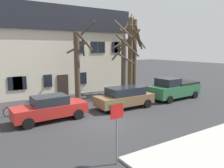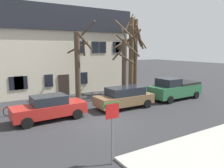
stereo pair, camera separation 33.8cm
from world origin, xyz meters
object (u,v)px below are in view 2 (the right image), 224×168
at_px(car_red_sedan, 49,108).
at_px(tree_bare_far, 131,53).
at_px(building_main, 60,50).
at_px(pickup_truck_green, 175,89).
at_px(bicycle_leaning, 0,113).
at_px(street_sign_pole, 112,122).
at_px(tree_bare_end, 135,53).
at_px(car_brown_wagon, 124,97).
at_px(tree_bare_mid, 125,64).
at_px(tree_bare_near, 78,63).

bearing_deg(car_red_sedan, tree_bare_far, 22.81).
xyz_separation_m(building_main, pickup_truck_green, (7.44, -10.36, -3.52)).
relative_size(building_main, bicycle_leaning, 8.29).
bearing_deg(street_sign_pole, building_main, 78.05).
relative_size(tree_bare_end, pickup_truck_green, 1.54).
height_order(car_brown_wagon, pickup_truck_green, pickup_truck_green).
xyz_separation_m(tree_bare_far, street_sign_pole, (-9.05, -11.03, -2.36)).
height_order(tree_bare_mid, car_red_sedan, tree_bare_mid).
relative_size(tree_bare_mid, tree_bare_end, 0.82).
bearing_deg(car_brown_wagon, tree_bare_near, 113.17).
relative_size(tree_bare_mid, pickup_truck_green, 1.26).
distance_m(tree_bare_near, tree_bare_mid, 4.37).
bearing_deg(tree_bare_near, bicycle_leaning, -162.14).
xyz_separation_m(tree_bare_near, car_red_sedan, (-3.96, -4.35, -2.59)).
distance_m(tree_bare_mid, tree_bare_far, 2.09).
bearing_deg(car_red_sedan, pickup_truck_green, -0.18).
relative_size(building_main, street_sign_pole, 5.51).
relative_size(tree_bare_mid, car_red_sedan, 1.41).
bearing_deg(tree_bare_near, car_red_sedan, -132.31).
bearing_deg(tree_bare_near, building_main, 87.30).
height_order(car_brown_wagon, bicycle_leaning, car_brown_wagon).
xyz_separation_m(street_sign_pole, bicycle_leaning, (-3.32, 9.17, -1.46)).
bearing_deg(tree_bare_mid, tree_bare_end, 29.81).
bearing_deg(car_brown_wagon, street_sign_pole, -127.98).
xyz_separation_m(tree_bare_near, pickup_truck_green, (7.72, -4.39, -2.44)).
bearing_deg(building_main, tree_bare_end, -46.72).
distance_m(tree_bare_mid, tree_bare_end, 2.49).
distance_m(tree_bare_near, car_brown_wagon, 5.53).
relative_size(tree_bare_far, tree_bare_end, 0.93).
bearing_deg(tree_bare_end, tree_bare_mid, -150.19).
bearing_deg(tree_bare_end, building_main, 133.28).
xyz_separation_m(car_red_sedan, car_brown_wagon, (5.90, -0.17, 0.05)).
distance_m(pickup_truck_green, street_sign_pole, 13.12).
distance_m(building_main, bicycle_leaning, 11.48).
distance_m(tree_bare_far, bicycle_leaning, 13.08).
xyz_separation_m(car_red_sedan, pickup_truck_green, (11.68, -0.04, 0.15)).
distance_m(street_sign_pole, bicycle_leaning, 9.86).
xyz_separation_m(building_main, bicycle_leaning, (-6.99, -8.13, -4.12)).
bearing_deg(tree_bare_end, bicycle_leaning, -171.53).
relative_size(pickup_truck_green, street_sign_pole, 2.07).
bearing_deg(tree_bare_far, bicycle_leaning, -171.46).
xyz_separation_m(tree_bare_far, bicycle_leaning, (-12.37, -1.86, -3.82)).
bearing_deg(tree_bare_end, pickup_truck_green, -69.09).
bearing_deg(car_red_sedan, street_sign_pole, -85.27).
bearing_deg(tree_bare_end, street_sign_pole, -130.66).
xyz_separation_m(tree_bare_mid, tree_bare_end, (2.00, 1.14, 0.95)).
bearing_deg(bicycle_leaning, pickup_truck_green, -8.78).
bearing_deg(tree_bare_near, pickup_truck_green, -29.61).
height_order(building_main, tree_bare_far, building_main).
relative_size(tree_bare_near, tree_bare_end, 0.87).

